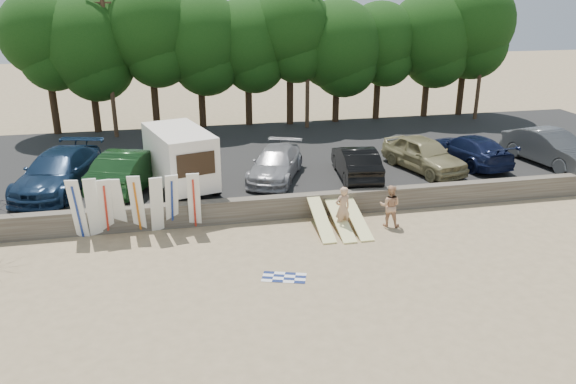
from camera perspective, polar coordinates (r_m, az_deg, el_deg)
name	(u,v)px	position (r m, az deg, el deg)	size (l,w,h in m)	color
ground	(354,242)	(22.07, 6.68, -5.10)	(120.00, 120.00, 0.00)	tan
seawall	(333,203)	(24.50, 4.55, -1.12)	(44.00, 0.50, 1.00)	#6B6356
parking_lot	(295,158)	(31.42, 0.75, 3.49)	(44.00, 14.50, 0.70)	#282828
treeline	(278,35)	(37.15, -1.04, 15.61)	(32.96, 6.34, 9.47)	#382616
utility_poles	(308,53)	(36.12, 2.03, 13.91)	(25.80, 0.26, 9.00)	#473321
box_trailer	(180,157)	(25.45, -10.91, 3.55)	(3.38, 4.77, 2.77)	white
car_0	(59,172)	(27.09, -22.28, 1.92)	(2.47, 6.08, 1.76)	#132744
car_1	(131,168)	(26.46, -15.65, 2.34)	(1.92, 5.50, 1.81)	#123315
car_2	(276,164)	(26.76, -1.27, 2.89)	(2.02, 4.97, 1.44)	#939398
car_3	(356,162)	(26.97, 6.93, 3.02)	(1.65, 4.74, 1.56)	black
car_4	(424,154)	(28.72, 13.62, 3.77)	(1.98, 4.93, 1.68)	#938A5D
car_5	(469,150)	(30.43, 17.91, 4.11)	(2.12, 5.22, 1.52)	black
car_6	(551,148)	(31.89, 25.12, 4.10)	(1.85, 5.32, 1.75)	#434547
surfboard_upright_0	(77,209)	(23.17, -20.61, -1.63)	(0.50, 0.06, 2.60)	white
surfboard_upright_1	(93,208)	(23.11, -19.19, -1.51)	(0.50, 0.06, 2.60)	white
surfboard_upright_2	(106,207)	(23.05, -18.02, -1.49)	(0.50, 0.06, 2.60)	white
surfboard_upright_3	(118,206)	(23.05, -16.89, -1.38)	(0.50, 0.06, 2.60)	white
surfboard_upright_4	(137,204)	(22.96, -15.08, -1.21)	(0.50, 0.06, 2.60)	white
surfboard_upright_5	(157,205)	(22.79, -13.19, -1.26)	(0.50, 0.06, 2.60)	white
surfboard_upright_6	(172,202)	(22.93, -11.71, -1.01)	(0.50, 0.06, 2.60)	white
surfboard_upright_7	(194,201)	(22.87, -9.51, -0.88)	(0.50, 0.06, 2.60)	white
surfboard_low_0	(321,218)	(22.88, 3.35, -2.68)	(0.56, 3.00, 0.07)	#FFF9A0
surfboard_low_1	(340,220)	(23.03, 5.32, -2.84)	(0.56, 3.00, 0.07)	#FFF9A0
surfboard_low_2	(356,218)	(23.27, 6.97, -2.67)	(0.56, 3.00, 0.07)	#FFF9A0
beachgoer_a	(343,208)	(22.81, 5.57, -1.67)	(0.68, 0.44, 1.85)	tan
beachgoer_b	(390,206)	(23.45, 10.32, -1.39)	(0.86, 0.67, 1.78)	tan
cooler	(320,219)	(23.71, 3.25, -2.73)	(0.38, 0.30, 0.32)	green
gear_bag	(340,219)	(23.92, 5.32, -2.70)	(0.30, 0.25, 0.22)	#D45E19
beach_towel	(284,277)	(19.43, -0.40, -8.66)	(1.50, 1.50, 0.00)	white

